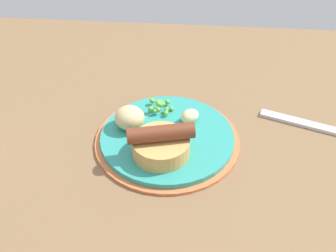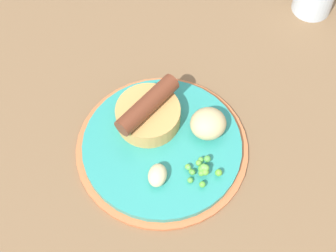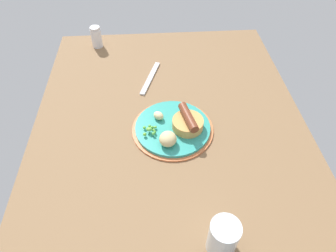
{
  "view_description": "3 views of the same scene",
  "coord_description": "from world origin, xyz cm",
  "px_view_note": "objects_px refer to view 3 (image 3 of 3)",
  "views": [
    {
      "loc": [
        5.38,
        -57.02,
        53.58
      ],
      "look_at": [
        0.76,
        -0.81,
        6.59
      ],
      "focal_mm": 50.0,
      "sensor_mm": 36.0,
      "label": 1
    },
    {
      "loc": [
        21.23,
        29.81,
        70.1
      ],
      "look_at": [
        -0.96,
        -1.46,
        6.53
      ],
      "focal_mm": 60.0,
      "sensor_mm": 36.0,
      "label": 2
    },
    {
      "loc": [
        -57.56,
        4.75,
        66.68
      ],
      "look_at": [
        -0.98,
        0.86,
        6.32
      ],
      "focal_mm": 32.0,
      "sensor_mm": 36.0,
      "label": 3
    }
  ],
  "objects_px": {
    "sausage_pudding": "(188,122)",
    "salt_shaker": "(96,37)",
    "dinner_plate": "(173,128)",
    "pea_pile": "(150,130)",
    "drinking_glass": "(223,237)",
    "potato_chunk_1": "(159,116)",
    "potato_chunk_0": "(168,139)",
    "fork": "(150,78)"
  },
  "relations": [
    {
      "from": "potato_chunk_0",
      "to": "salt_shaker",
      "type": "height_order",
      "value": "salt_shaker"
    },
    {
      "from": "sausage_pudding",
      "to": "drinking_glass",
      "type": "bearing_deg",
      "value": 171.85
    },
    {
      "from": "pea_pile",
      "to": "salt_shaker",
      "type": "relative_size",
      "value": 0.54
    },
    {
      "from": "potato_chunk_1",
      "to": "drinking_glass",
      "type": "xyz_separation_m",
      "value": [
        -0.38,
        -0.11,
        0.02
      ]
    },
    {
      "from": "pea_pile",
      "to": "drinking_glass",
      "type": "height_order",
      "value": "drinking_glass"
    },
    {
      "from": "pea_pile",
      "to": "sausage_pudding",
      "type": "bearing_deg",
      "value": -83.36
    },
    {
      "from": "sausage_pudding",
      "to": "salt_shaker",
      "type": "xyz_separation_m",
      "value": [
        0.47,
        0.3,
        0.01
      ]
    },
    {
      "from": "dinner_plate",
      "to": "sausage_pudding",
      "type": "bearing_deg",
      "value": -97.02
    },
    {
      "from": "dinner_plate",
      "to": "pea_pile",
      "type": "height_order",
      "value": "pea_pile"
    },
    {
      "from": "sausage_pudding",
      "to": "drinking_glass",
      "type": "relative_size",
      "value": 1.13
    },
    {
      "from": "pea_pile",
      "to": "fork",
      "type": "bearing_deg",
      "value": -1.39
    },
    {
      "from": "potato_chunk_1",
      "to": "dinner_plate",
      "type": "bearing_deg",
      "value": -131.37
    },
    {
      "from": "potato_chunk_0",
      "to": "salt_shaker",
      "type": "xyz_separation_m",
      "value": [
        0.52,
        0.24,
        0.01
      ]
    },
    {
      "from": "potato_chunk_0",
      "to": "fork",
      "type": "height_order",
      "value": "potato_chunk_0"
    },
    {
      "from": "sausage_pudding",
      "to": "potato_chunk_1",
      "type": "bearing_deg",
      "value": 50.42
    },
    {
      "from": "sausage_pudding",
      "to": "pea_pile",
      "type": "relative_size",
      "value": 2.39
    },
    {
      "from": "potato_chunk_0",
      "to": "potato_chunk_1",
      "type": "height_order",
      "value": "potato_chunk_0"
    },
    {
      "from": "sausage_pudding",
      "to": "potato_chunk_1",
      "type": "relative_size",
      "value": 3.24
    },
    {
      "from": "potato_chunk_1",
      "to": "fork",
      "type": "xyz_separation_m",
      "value": [
        0.21,
        0.02,
        -0.02
      ]
    },
    {
      "from": "dinner_plate",
      "to": "potato_chunk_0",
      "type": "height_order",
      "value": "potato_chunk_0"
    },
    {
      "from": "potato_chunk_1",
      "to": "salt_shaker",
      "type": "xyz_separation_m",
      "value": [
        0.43,
        0.22,
        0.01
      ]
    },
    {
      "from": "potato_chunk_0",
      "to": "drinking_glass",
      "type": "xyz_separation_m",
      "value": [
        -0.28,
        -0.09,
        0.01
      ]
    },
    {
      "from": "dinner_plate",
      "to": "potato_chunk_0",
      "type": "bearing_deg",
      "value": 163.97
    },
    {
      "from": "potato_chunk_0",
      "to": "drinking_glass",
      "type": "height_order",
      "value": "drinking_glass"
    },
    {
      "from": "potato_chunk_0",
      "to": "salt_shaker",
      "type": "bearing_deg",
      "value": 24.4
    },
    {
      "from": "sausage_pudding",
      "to": "pea_pile",
      "type": "bearing_deg",
      "value": 83.06
    },
    {
      "from": "sausage_pudding",
      "to": "salt_shaker",
      "type": "height_order",
      "value": "salt_shaker"
    },
    {
      "from": "dinner_plate",
      "to": "drinking_glass",
      "type": "bearing_deg",
      "value": -167.84
    },
    {
      "from": "potato_chunk_1",
      "to": "fork",
      "type": "bearing_deg",
      "value": 5.24
    },
    {
      "from": "pea_pile",
      "to": "potato_chunk_0",
      "type": "xyz_separation_m",
      "value": [
        -0.05,
        -0.05,
        0.01
      ]
    },
    {
      "from": "potato_chunk_1",
      "to": "salt_shaker",
      "type": "relative_size",
      "value": 0.4
    },
    {
      "from": "dinner_plate",
      "to": "potato_chunk_0",
      "type": "xyz_separation_m",
      "value": [
        -0.06,
        0.02,
        0.03
      ]
    },
    {
      "from": "potato_chunk_1",
      "to": "drinking_glass",
      "type": "distance_m",
      "value": 0.39
    },
    {
      "from": "sausage_pudding",
      "to": "salt_shaker",
      "type": "relative_size",
      "value": 1.29
    },
    {
      "from": "fork",
      "to": "salt_shaker",
      "type": "relative_size",
      "value": 2.24
    },
    {
      "from": "drinking_glass",
      "to": "salt_shaker",
      "type": "relative_size",
      "value": 1.14
    },
    {
      "from": "potato_chunk_1",
      "to": "salt_shaker",
      "type": "bearing_deg",
      "value": 26.94
    },
    {
      "from": "potato_chunk_0",
      "to": "sausage_pudding",
      "type": "bearing_deg",
      "value": -46.04
    },
    {
      "from": "potato_chunk_0",
      "to": "drinking_glass",
      "type": "relative_size",
      "value": 0.53
    },
    {
      "from": "drinking_glass",
      "to": "potato_chunk_1",
      "type": "bearing_deg",
      "value": 16.65
    },
    {
      "from": "dinner_plate",
      "to": "sausage_pudding",
      "type": "relative_size",
      "value": 2.25
    },
    {
      "from": "pea_pile",
      "to": "potato_chunk_1",
      "type": "distance_m",
      "value": 0.06
    }
  ]
}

